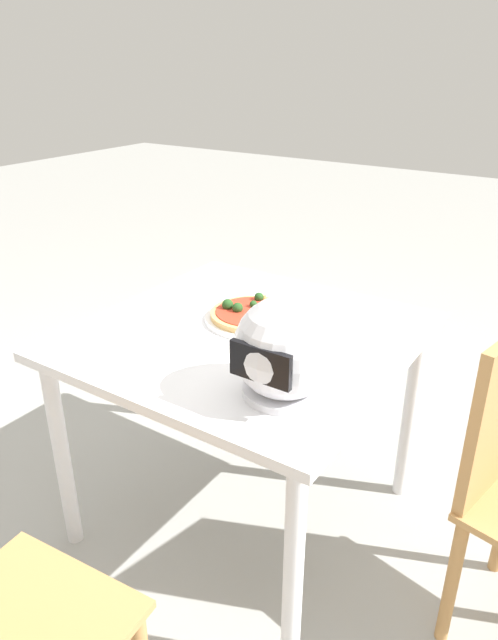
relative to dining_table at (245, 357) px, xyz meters
The scene contains 5 objects.
ground_plane 0.63m from the dining_table, ahead, with size 14.00×14.00×0.00m, color #9E9E99.
dining_table is the anchor object (origin of this frame).
pizza_plate 0.13m from the dining_table, 71.70° to the right, with size 0.31×0.31×0.01m, color white.
pizza 0.14m from the dining_table, 70.40° to the right, with size 0.27×0.27×0.05m.
motorcycle_helmet 0.42m from the dining_table, 138.97° to the left, with size 0.25×0.25×0.25m.
Camera 1 is at (-0.88, 1.31, 1.49)m, focal length 32.22 mm.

